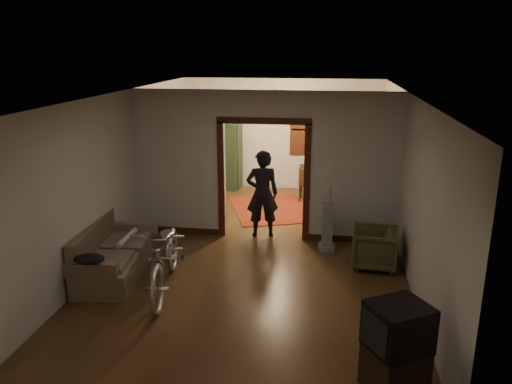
% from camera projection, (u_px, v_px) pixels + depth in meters
% --- Properties ---
extents(floor, '(5.00, 8.50, 0.01)m').
position_uv_depth(floor, '(258.00, 251.00, 9.00)').
color(floor, '#3A2412').
rests_on(floor, ground).
extents(ceiling, '(5.00, 8.50, 0.01)m').
position_uv_depth(ceiling, '(259.00, 94.00, 8.22)').
color(ceiling, white).
rests_on(ceiling, floor).
extents(wall_back, '(5.00, 0.02, 2.80)m').
position_uv_depth(wall_back, '(282.00, 135.00, 12.65)').
color(wall_back, beige).
rests_on(wall_back, floor).
extents(wall_left, '(0.02, 8.50, 2.80)m').
position_uv_depth(wall_left, '(121.00, 171.00, 8.96)').
color(wall_left, beige).
rests_on(wall_left, floor).
extents(wall_right, '(0.02, 8.50, 2.80)m').
position_uv_depth(wall_right, '(408.00, 181.00, 8.27)').
color(wall_right, beige).
rests_on(wall_right, floor).
extents(partition_wall, '(5.00, 0.14, 2.80)m').
position_uv_depth(partition_wall, '(264.00, 166.00, 9.32)').
color(partition_wall, beige).
rests_on(partition_wall, floor).
extents(door_casing, '(1.74, 0.20, 2.32)m').
position_uv_depth(door_casing, '(264.00, 182.00, 9.41)').
color(door_casing, '#3A1A0D').
rests_on(door_casing, floor).
extents(far_window, '(0.98, 0.06, 1.28)m').
position_uv_depth(far_window, '(309.00, 130.00, 12.47)').
color(far_window, black).
rests_on(far_window, wall_back).
extents(chandelier, '(0.24, 0.24, 0.24)m').
position_uv_depth(chandelier, '(275.00, 105.00, 10.72)').
color(chandelier, '#FFE0A5').
rests_on(chandelier, ceiling).
extents(light_switch, '(0.08, 0.01, 0.12)m').
position_uv_depth(light_switch, '(320.00, 177.00, 9.15)').
color(light_switch, silver).
rests_on(light_switch, partition_wall).
extents(sofa, '(1.04, 1.93, 0.85)m').
position_uv_depth(sofa, '(114.00, 250.00, 7.95)').
color(sofa, brown).
rests_on(sofa, floor).
extents(rolled_paper, '(0.09, 0.72, 0.09)m').
position_uv_depth(rolled_paper, '(127.00, 238.00, 8.20)').
color(rolled_paper, beige).
rests_on(rolled_paper, sofa).
extents(jacket, '(0.44, 0.33, 0.13)m').
position_uv_depth(jacket, '(89.00, 259.00, 7.01)').
color(jacket, black).
rests_on(jacket, sofa).
extents(bicycle, '(1.05, 2.19, 1.10)m').
position_uv_depth(bicycle, '(166.00, 256.00, 7.45)').
color(bicycle, silver).
rests_on(bicycle, floor).
extents(armchair, '(0.80, 0.78, 0.67)m').
position_uv_depth(armchair, '(374.00, 248.00, 8.29)').
color(armchair, '#464527').
rests_on(armchair, floor).
extents(tv_stand, '(0.75, 0.73, 0.51)m').
position_uv_depth(tv_stand, '(395.00, 369.00, 5.31)').
color(tv_stand, black).
rests_on(tv_stand, floor).
extents(crt_tv, '(0.77, 0.75, 0.50)m').
position_uv_depth(crt_tv, '(398.00, 327.00, 5.17)').
color(crt_tv, black).
rests_on(crt_tv, tv_stand).
extents(vacuum, '(0.32, 0.27, 0.95)m').
position_uv_depth(vacuum, '(327.00, 226.00, 8.90)').
color(vacuum, gray).
rests_on(vacuum, floor).
extents(person, '(0.70, 0.54, 1.70)m').
position_uv_depth(person, '(262.00, 194.00, 9.51)').
color(person, black).
rests_on(person, floor).
extents(oriental_rug, '(2.25, 2.58, 0.02)m').
position_uv_depth(oriental_rug, '(271.00, 209.00, 11.33)').
color(oriental_rug, '#63170F').
rests_on(oriental_rug, floor).
extents(locker, '(0.93, 0.64, 1.69)m').
position_uv_depth(locker, '(224.00, 156.00, 12.79)').
color(locker, '#1F331F').
rests_on(locker, floor).
extents(globe, '(0.26, 0.26, 0.26)m').
position_uv_depth(globe, '(223.00, 113.00, 12.48)').
color(globe, '#1E5972').
rests_on(globe, locker).
extents(desk, '(0.97, 0.55, 0.71)m').
position_uv_depth(desk, '(319.00, 182.00, 12.27)').
color(desk, black).
rests_on(desk, floor).
extents(desk_chair, '(0.43, 0.43, 0.80)m').
position_uv_depth(desk_chair, '(306.00, 184.00, 11.86)').
color(desk_chair, black).
rests_on(desk_chair, floor).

